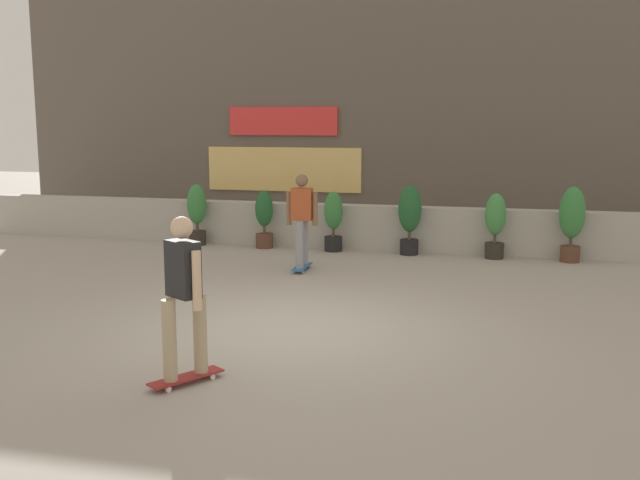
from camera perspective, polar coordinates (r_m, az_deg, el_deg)
The scene contains 11 objects.
ground_plane at distance 9.38m, azimuth -2.33°, elevation -6.88°, with size 48.00×48.00×0.00m, color #A8A093.
planter_wall at distance 15.00m, azimuth 4.35°, elevation 0.99°, with size 18.00×0.40×0.90m, color #B2ADA3.
building_backdrop at distance 18.81m, azimuth 6.67°, elevation 11.18°, with size 20.00×2.08×6.50m.
potted_plant_0 at distance 15.65m, azimuth -9.58°, elevation 2.20°, with size 0.41×0.41×1.29m.
potted_plant_1 at distance 15.11m, azimuth -4.38°, elevation 1.76°, with size 0.37×0.37×1.20m.
potted_plant_2 at distance 14.70m, azimuth 1.05°, elevation 1.62°, with size 0.37×0.37×1.21m.
potted_plant_3 at distance 14.40m, azimuth 7.01°, elevation 1.94°, with size 0.45×0.45×1.38m.
potted_plant_4 at distance 14.29m, azimuth 13.52°, elevation 1.29°, with size 0.39×0.39×1.25m.
potted_plant_5 at distance 14.32m, azimuth 19.06°, elevation 1.57°, with size 0.47×0.47×1.41m.
skater_foreground at distance 12.75m, azimuth -1.42°, elevation 1.77°, with size 0.56×0.81×1.70m.
skater_by_wall_right at distance 7.33m, azimuth -10.59°, elevation -4.03°, with size 0.59×0.79×1.70m.
Camera 1 is at (2.64, -8.61, 2.61)m, focal length 41.00 mm.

